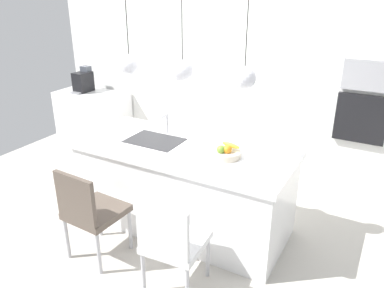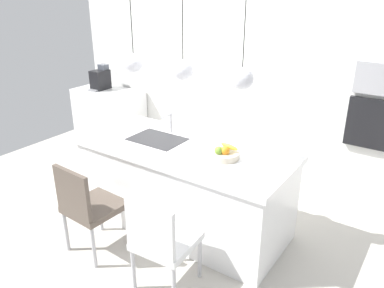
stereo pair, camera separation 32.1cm
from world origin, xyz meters
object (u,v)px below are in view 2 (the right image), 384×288
(chair_middle, at_px, (162,240))
(oven, at_px, (373,124))
(microwave, at_px, (382,79))
(chair_near, at_px, (88,205))
(fruit_bowl, at_px, (224,154))
(coffee_machine, at_px, (100,79))

(chair_middle, bearing_deg, oven, 67.01)
(microwave, relative_size, chair_near, 0.59)
(fruit_bowl, relative_size, chair_near, 0.31)
(microwave, height_order, oven, microwave)
(chair_near, bearing_deg, fruit_bowl, 42.67)
(fruit_bowl, xyz_separation_m, oven, (0.97, 1.60, 0.02))
(microwave, xyz_separation_m, oven, (0.00, 0.00, -0.50))
(microwave, xyz_separation_m, chair_near, (-1.90, -2.45, -0.95))
(oven, distance_m, chair_middle, 2.70)
(oven, bearing_deg, chair_near, -127.77)
(fruit_bowl, height_order, chair_near, fruit_bowl)
(fruit_bowl, xyz_separation_m, microwave, (0.97, 1.60, 0.52))
(oven, relative_size, chair_middle, 0.63)
(oven, distance_m, chair_near, 3.13)
(fruit_bowl, relative_size, coffee_machine, 0.76)
(microwave, bearing_deg, chair_near, -127.77)
(fruit_bowl, height_order, chair_middle, fruit_bowl)
(oven, bearing_deg, fruit_bowl, -121.35)
(chair_middle, bearing_deg, fruit_bowl, 85.55)
(fruit_bowl, height_order, coffee_machine, coffee_machine)
(chair_near, bearing_deg, oven, 52.23)
(oven, bearing_deg, microwave, 0.00)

